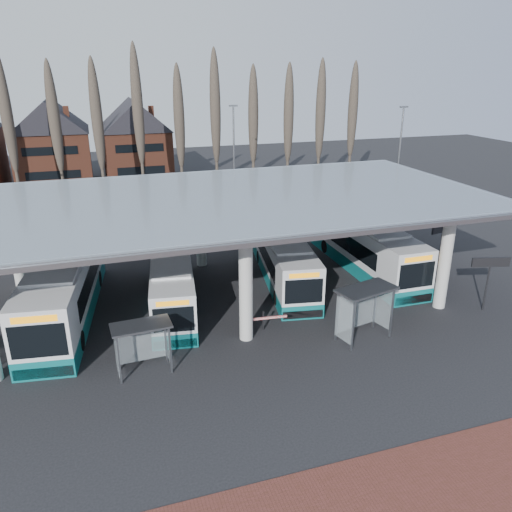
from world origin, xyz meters
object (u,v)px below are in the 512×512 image
object	(u,v)px
bus_0	(65,287)
bus_2	(283,259)
bus_3	(364,246)
shelter_1	(142,336)
shelter_2	(363,301)
bus_1	(172,281)

from	to	relation	value
bus_0	bus_2	world-z (taller)	bus_0
bus_2	bus_3	size ratio (longest dim) A/B	0.94
bus_2	shelter_1	distance (m)	12.88
bus_0	bus_3	bearing A→B (deg)	11.16
shelter_2	bus_1	bearing A→B (deg)	127.05
bus_1	bus_2	world-z (taller)	bus_2
bus_3	shelter_2	world-z (taller)	bus_3
bus_0	bus_1	bearing A→B (deg)	4.67
bus_2	bus_3	bearing A→B (deg)	12.38
bus_0	shelter_2	world-z (taller)	bus_0
bus_3	shelter_1	bearing A→B (deg)	-152.01
bus_2	shelter_2	distance (m)	8.53
bus_0	bus_1	distance (m)	6.02
bus_2	bus_3	world-z (taller)	bus_3
bus_0	bus_2	size ratio (longest dim) A/B	1.14
bus_0	bus_1	world-z (taller)	bus_0
bus_1	bus_3	size ratio (longest dim) A/B	0.88
bus_2	bus_0	bearing A→B (deg)	-166.59
bus_1	bus_2	distance (m)	7.67
bus_1	shelter_1	xyz separation A→B (m)	(-2.48, -6.85, 0.39)
shelter_1	bus_1	bearing A→B (deg)	66.66
bus_1	bus_2	size ratio (longest dim) A/B	0.95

